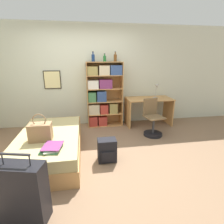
{
  "coord_description": "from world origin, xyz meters",
  "views": [
    {
      "loc": [
        -0.03,
        -3.02,
        1.74
      ],
      "look_at": [
        0.5,
        0.19,
        0.75
      ],
      "focal_mm": 28.0,
      "sensor_mm": 36.0,
      "label": 1
    }
  ],
  "objects_px": {
    "handbag": "(40,132)",
    "book_stack_on_bed": "(52,147)",
    "bookcase": "(102,95)",
    "suitcase": "(22,193)",
    "bottle_brown": "(105,58)",
    "desk_chair": "(152,123)",
    "desk": "(149,106)",
    "bottle_clear": "(115,58)",
    "bed": "(50,145)",
    "desk_lamp": "(157,87)",
    "backpack": "(107,150)",
    "bottle_green": "(93,58)"
  },
  "relations": [
    {
      "from": "book_stack_on_bed",
      "to": "bottle_clear",
      "type": "height_order",
      "value": "bottle_clear"
    },
    {
      "from": "desk",
      "to": "bottle_clear",
      "type": "bearing_deg",
      "value": 169.72
    },
    {
      "from": "bottle_brown",
      "to": "desk",
      "type": "distance_m",
      "value": 1.71
    },
    {
      "from": "bookcase",
      "to": "bottle_brown",
      "type": "height_order",
      "value": "bottle_brown"
    },
    {
      "from": "bed",
      "to": "desk",
      "type": "distance_m",
      "value": 2.72
    },
    {
      "from": "book_stack_on_bed",
      "to": "bookcase",
      "type": "xyz_separation_m",
      "value": [
        0.98,
        2.03,
        0.37
      ]
    },
    {
      "from": "bottle_clear",
      "to": "desk_chair",
      "type": "distance_m",
      "value": 1.87
    },
    {
      "from": "handbag",
      "to": "desk_chair",
      "type": "bearing_deg",
      "value": 20.66
    },
    {
      "from": "book_stack_on_bed",
      "to": "bottle_clear",
      "type": "relative_size",
      "value": 1.56
    },
    {
      "from": "bottle_green",
      "to": "backpack",
      "type": "relative_size",
      "value": 0.59
    },
    {
      "from": "bed",
      "to": "bottle_brown",
      "type": "bearing_deg",
      "value": 50.68
    },
    {
      "from": "desk",
      "to": "handbag",
      "type": "bearing_deg",
      "value": -147.63
    },
    {
      "from": "book_stack_on_bed",
      "to": "desk_chair",
      "type": "relative_size",
      "value": 0.44
    },
    {
      "from": "bed",
      "to": "suitcase",
      "type": "relative_size",
      "value": 2.27
    },
    {
      "from": "bed",
      "to": "desk_lamp",
      "type": "xyz_separation_m",
      "value": [
        2.58,
        1.29,
        0.8
      ]
    },
    {
      "from": "suitcase",
      "to": "backpack",
      "type": "xyz_separation_m",
      "value": [
        1.07,
        1.03,
        -0.15
      ]
    },
    {
      "from": "desk",
      "to": "desk_lamp",
      "type": "relative_size",
      "value": 2.79
    },
    {
      "from": "bottle_green",
      "to": "book_stack_on_bed",
      "type": "bearing_deg",
      "value": -110.53
    },
    {
      "from": "backpack",
      "to": "desk_lamp",
      "type": "bearing_deg",
      "value": 46.0
    },
    {
      "from": "bed",
      "to": "suitcase",
      "type": "height_order",
      "value": "suitcase"
    },
    {
      "from": "book_stack_on_bed",
      "to": "bottle_brown",
      "type": "height_order",
      "value": "bottle_brown"
    },
    {
      "from": "bookcase",
      "to": "bottle_green",
      "type": "xyz_separation_m",
      "value": [
        -0.2,
        0.05,
        0.92
      ]
    },
    {
      "from": "bed",
      "to": "handbag",
      "type": "bearing_deg",
      "value": -105.29
    },
    {
      "from": "desk",
      "to": "suitcase",
      "type": "bearing_deg",
      "value": -132.35
    },
    {
      "from": "book_stack_on_bed",
      "to": "bottle_green",
      "type": "relative_size",
      "value": 1.56
    },
    {
      "from": "handbag",
      "to": "book_stack_on_bed",
      "type": "bearing_deg",
      "value": -57.31
    },
    {
      "from": "handbag",
      "to": "bottle_clear",
      "type": "xyz_separation_m",
      "value": [
        1.55,
        1.71,
        1.17
      ]
    },
    {
      "from": "bottle_brown",
      "to": "desk_chair",
      "type": "relative_size",
      "value": 0.23
    },
    {
      "from": "bottle_brown",
      "to": "desk_chair",
      "type": "distance_m",
      "value": 1.99
    },
    {
      "from": "bed",
      "to": "bottle_brown",
      "type": "xyz_separation_m",
      "value": [
        1.22,
        1.49,
        1.53
      ]
    },
    {
      "from": "desk",
      "to": "desk_lamp",
      "type": "distance_m",
      "value": 0.55
    },
    {
      "from": "backpack",
      "to": "handbag",
      "type": "bearing_deg",
      "value": 176.1
    },
    {
      "from": "book_stack_on_bed",
      "to": "suitcase",
      "type": "distance_m",
      "value": 0.8
    },
    {
      "from": "desk",
      "to": "bottle_green",
      "type": "bearing_deg",
      "value": 172.81
    },
    {
      "from": "handbag",
      "to": "book_stack_on_bed",
      "type": "relative_size",
      "value": 1.22
    },
    {
      "from": "bookcase",
      "to": "bottle_green",
      "type": "bearing_deg",
      "value": 167.09
    },
    {
      "from": "bottle_clear",
      "to": "desk",
      "type": "distance_m",
      "value": 1.55
    },
    {
      "from": "handbag",
      "to": "backpack",
      "type": "bearing_deg",
      "value": -3.9
    },
    {
      "from": "desk_chair",
      "to": "bookcase",
      "type": "bearing_deg",
      "value": 143.23
    },
    {
      "from": "bottle_green",
      "to": "bottle_brown",
      "type": "height_order",
      "value": "bottle_green"
    },
    {
      "from": "bed",
      "to": "book_stack_on_bed",
      "type": "distance_m",
      "value": 0.66
    },
    {
      "from": "bookcase",
      "to": "suitcase",
      "type": "bearing_deg",
      "value": -112.89
    },
    {
      "from": "handbag",
      "to": "book_stack_on_bed",
      "type": "xyz_separation_m",
      "value": [
        0.22,
        -0.34,
        -0.12
      ]
    },
    {
      "from": "suitcase",
      "to": "desk_lamp",
      "type": "distance_m",
      "value": 3.79
    },
    {
      "from": "book_stack_on_bed",
      "to": "backpack",
      "type": "bearing_deg",
      "value": 17.31
    },
    {
      "from": "suitcase",
      "to": "desk_lamp",
      "type": "relative_size",
      "value": 1.94
    },
    {
      "from": "bottle_brown",
      "to": "desk_chair",
      "type": "height_order",
      "value": "bottle_brown"
    },
    {
      "from": "bookcase",
      "to": "bottle_clear",
      "type": "relative_size",
      "value": 6.93
    },
    {
      "from": "bottle_green",
      "to": "desk_chair",
      "type": "relative_size",
      "value": 0.28
    },
    {
      "from": "desk",
      "to": "desk_lamp",
      "type": "xyz_separation_m",
      "value": [
        0.2,
        -0.01,
        0.51
      ]
    }
  ]
}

